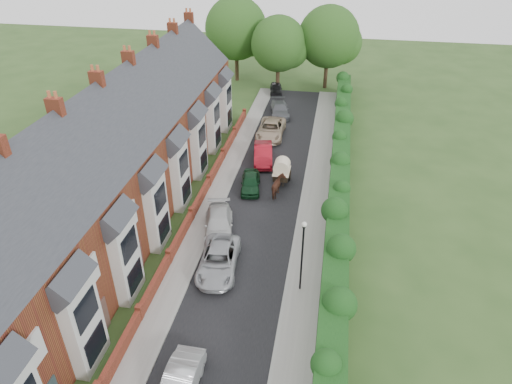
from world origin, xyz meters
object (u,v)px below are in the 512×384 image
at_px(horse_cart, 282,169).
at_px(car_grey, 280,109).
at_px(car_beige, 271,129).
at_px(lamppost, 303,248).
at_px(car_silver_b, 219,260).
at_px(car_white, 219,224).
at_px(car_green, 250,182).
at_px(car_black, 276,89).
at_px(horse, 278,187).
at_px(car_red, 263,154).

bearing_deg(horse_cart, car_grey, 98.32).
relative_size(car_beige, car_grey, 1.17).
relative_size(lamppost, car_silver_b, 0.99).
distance_m(car_beige, horse_cart, 9.39).
bearing_deg(car_grey, lamppost, -91.60).
distance_m(car_silver_b, car_white, 3.97).
bearing_deg(car_white, car_grey, 73.30).
relative_size(lamppost, car_grey, 1.06).
height_order(car_green, car_grey, car_grey).
distance_m(car_black, horse, 24.32).
bearing_deg(lamppost, car_grey, 100.26).
height_order(car_white, car_black, car_white).
distance_m(lamppost, car_red, 17.15).
xyz_separation_m(car_silver_b, car_grey, (0.39, 26.63, -0.02)).
distance_m(car_grey, horse, 17.22).
height_order(car_red, car_beige, car_beige).
bearing_deg(car_silver_b, car_white, 99.00).
relative_size(car_green, car_black, 1.03).
bearing_deg(horse, car_silver_b, 78.60).
bearing_deg(car_silver_b, lamppost, -15.53).
bearing_deg(car_black, car_silver_b, -97.47).
xyz_separation_m(car_green, horse_cart, (2.41, 1.54, 0.65)).
height_order(car_silver_b, horse_cart, horse_cart).
bearing_deg(horse, car_grey, -79.06).
xyz_separation_m(car_green, horse, (2.41, -0.63, 0.19)).
distance_m(car_silver_b, horse_cart, 12.01).
relative_size(car_red, car_beige, 0.83).
xyz_separation_m(lamppost, car_white, (-6.35, 4.85, -2.58)).
height_order(car_silver_b, horse, horse).
xyz_separation_m(lamppost, car_beige, (-5.12, 21.81, -2.51)).
bearing_deg(car_grey, car_silver_b, -102.69).
bearing_deg(car_white, car_silver_b, -89.29).
distance_m(car_silver_b, horse, 9.89).
distance_m(car_silver_b, car_beige, 20.81).
distance_m(car_green, car_grey, 16.45).
height_order(lamppost, car_beige, lamppost).
distance_m(lamppost, car_grey, 28.20).
relative_size(car_silver_b, car_black, 1.39).
xyz_separation_m(car_white, horse, (3.53, 5.70, 0.13)).
bearing_deg(car_green, car_silver_b, -99.58).
xyz_separation_m(horse, horse_cart, (0.00, 2.17, 0.46)).
relative_size(car_beige, car_black, 1.51).
bearing_deg(car_red, car_grey, 80.27).
height_order(car_red, horse, horse).
relative_size(lamppost, horse, 2.57).
bearing_deg(car_green, car_beige, 80.76).
bearing_deg(car_white, car_green, 66.62).
height_order(car_beige, car_grey, car_beige).
bearing_deg(car_red, car_silver_b, -101.20).
height_order(car_beige, horse_cart, horse_cart).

